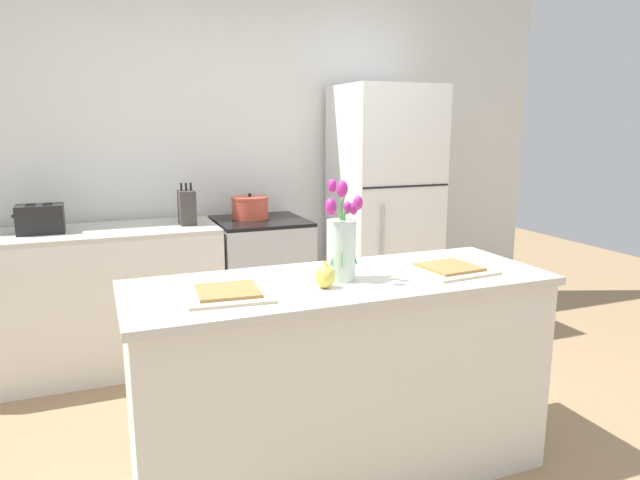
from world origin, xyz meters
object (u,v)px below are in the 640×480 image
(plate_setting_left, at_px, (228,293))
(refrigerator, at_px, (384,211))
(plate_setting_right, at_px, (449,268))
(cooking_pot, at_px, (250,208))
(flower_vase, at_px, (341,243))
(toaster, at_px, (40,219))
(knife_block, at_px, (187,207))
(stove_range, at_px, (262,283))
(pear_figurine, at_px, (325,275))

(plate_setting_left, bearing_deg, refrigerator, 46.84)
(plate_setting_right, relative_size, cooking_pot, 1.33)
(refrigerator, distance_m, plate_setting_left, 2.27)
(flower_vase, distance_m, toaster, 2.04)
(flower_vase, height_order, knife_block, flower_vase)
(plate_setting_left, bearing_deg, stove_range, 70.05)
(pear_figurine, bearing_deg, refrigerator, 55.50)
(plate_setting_left, bearing_deg, toaster, 114.46)
(pear_figurine, bearing_deg, cooking_pot, 84.71)
(stove_range, bearing_deg, pear_figurine, -97.32)
(stove_range, xyz_separation_m, cooking_pot, (-0.06, 0.06, 0.53))
(refrigerator, height_order, cooking_pot, refrigerator)
(refrigerator, distance_m, flower_vase, 1.94)
(toaster, bearing_deg, pear_figurine, -56.34)
(pear_figurine, xyz_separation_m, plate_setting_left, (-0.38, 0.05, -0.04))
(stove_range, relative_size, flower_vase, 2.13)
(refrigerator, relative_size, plate_setting_left, 5.30)
(stove_range, distance_m, knife_block, 0.75)
(plate_setting_right, distance_m, cooking_pot, 1.77)
(cooking_pot, bearing_deg, knife_block, -170.19)
(cooking_pot, bearing_deg, flower_vase, -91.90)
(refrigerator, bearing_deg, plate_setting_right, -108.42)
(stove_range, height_order, plate_setting_left, plate_setting_left)
(flower_vase, distance_m, knife_block, 1.64)
(flower_vase, height_order, plate_setting_left, flower_vase)
(stove_range, xyz_separation_m, plate_setting_left, (-0.60, -1.65, 0.46))
(plate_setting_left, distance_m, toaster, 1.82)
(flower_vase, bearing_deg, plate_setting_right, -4.29)
(refrigerator, xyz_separation_m, plate_setting_right, (-0.55, -1.65, 0.01))
(refrigerator, relative_size, cooking_pot, 7.04)
(stove_range, relative_size, plate_setting_left, 2.64)
(pear_figurine, distance_m, plate_setting_right, 0.62)
(stove_range, distance_m, plate_setting_left, 1.82)
(plate_setting_right, height_order, cooking_pot, cooking_pot)
(pear_figurine, distance_m, cooking_pot, 1.77)
(flower_vase, relative_size, toaster, 1.52)
(pear_figurine, bearing_deg, stove_range, 82.68)
(plate_setting_left, bearing_deg, cooking_pot, 72.37)
(stove_range, bearing_deg, toaster, 179.78)
(toaster, distance_m, cooking_pot, 1.30)
(plate_setting_left, xyz_separation_m, knife_block, (0.11, 1.64, 0.10))
(toaster, distance_m, knife_block, 0.86)
(cooking_pot, height_order, knife_block, knife_block)
(pear_figurine, xyz_separation_m, toaster, (-1.13, 1.70, 0.04))
(refrigerator, bearing_deg, plate_setting_left, -133.16)
(pear_figurine, height_order, plate_setting_left, pear_figurine)
(plate_setting_right, relative_size, toaster, 1.23)
(stove_range, height_order, cooking_pot, cooking_pot)
(knife_block, bearing_deg, stove_range, 1.78)
(plate_setting_left, relative_size, plate_setting_right, 1.00)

